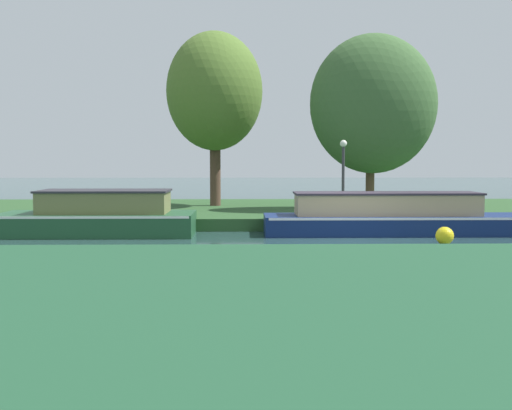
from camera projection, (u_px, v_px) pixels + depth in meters
ground_plane at (348, 239)px, 18.37m from camera, size 120.00×120.00×0.00m
riverbank_far at (319, 212)px, 25.33m from camera, size 72.00×10.00×0.40m
riverbank_near at (449, 303)px, 9.38m from camera, size 72.00×10.00×0.40m
navy_barge at (406, 217)px, 19.57m from camera, size 9.06×1.82×1.28m
forest_narrowboat at (100, 216)px, 19.37m from camera, size 5.81×2.28×1.36m
willow_tree_left at (215, 92)px, 25.48m from camera, size 3.81×4.38×6.91m
willow_tree_centre at (373, 104)px, 23.81m from camera, size 4.73×3.32×6.51m
lamp_post at (343, 167)px, 21.94m from camera, size 0.24×0.24×2.54m
mooring_post_near at (140, 205)px, 20.56m from camera, size 0.19×0.19×0.84m
mooring_post_far at (314, 209)px, 20.69m from camera, size 0.19×0.19×0.56m
channel_buoy at (445, 236)px, 17.17m from camera, size 0.48×0.48×0.48m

